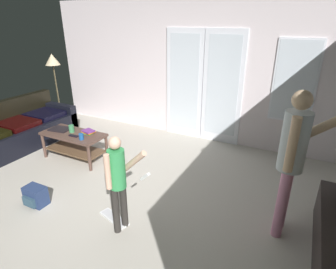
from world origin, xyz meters
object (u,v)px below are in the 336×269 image
coffee_table (74,140)px  loose_keyboard (114,218)px  cup_by_laptop (81,137)px  cup_near_edge (71,129)px  backpack (35,196)px  person_child (118,177)px  leather_couch (17,132)px  laptop_closed (60,129)px  person_adult (293,154)px  tv_remote_black (73,136)px  book_stack (88,132)px  floor_lamp (53,65)px

coffee_table → loose_keyboard: size_ratio=2.39×
cup_by_laptop → cup_near_edge: bearing=156.6°
backpack → cup_near_edge: size_ratio=2.27×
person_child → leather_couch: bearing=162.8°
laptop_closed → cup_by_laptop: bearing=-21.0°
person_adult → laptop_closed: person_adult is taller
cup_by_laptop → tv_remote_black: size_ratio=0.60×
coffee_table → person_adult: size_ratio=0.67×
backpack → cup_near_edge: bearing=113.3°
coffee_table → laptop_closed: bearing=177.1°
laptop_closed → cup_by_laptop: 0.65m
book_stack → cup_by_laptop: bearing=-73.8°
leather_couch → tv_remote_black: (1.46, 0.02, 0.19)m
laptop_closed → tv_remote_black: 0.44m
floor_lamp → tv_remote_black: (1.76, -1.32, -0.85)m
person_child → laptop_closed: person_child is taller
tv_remote_black → person_child: bearing=-32.5°
cup_by_laptop → tv_remote_black: cup_by_laptop is taller
person_adult → person_child: size_ratio=1.42×
tv_remote_black → book_stack: 0.25m
person_child → tv_remote_black: 1.92m
loose_keyboard → book_stack: 1.78m
laptop_closed → cup_near_edge: 0.27m
person_child → tv_remote_black: size_ratio=6.81×
floor_lamp → book_stack: floor_lamp is taller
person_child → cup_near_edge: (-1.80, 1.10, -0.16)m
person_child → loose_keyboard: 0.71m
loose_keyboard → laptop_closed: 2.19m
leather_couch → book_stack: bearing=7.7°
floor_lamp → cup_by_laptop: (1.97, -1.36, -0.81)m
tv_remote_black → backpack: bearing=-73.2°
person_child → loose_keyboard: bearing=154.1°
loose_keyboard → tv_remote_black: (-1.46, 0.89, 0.47)m
book_stack → cup_near_edge: bearing=-166.0°
loose_keyboard → cup_near_edge: cup_near_edge is taller
leather_couch → person_adult: size_ratio=1.31×
tv_remote_black → book_stack: (0.14, 0.20, 0.02)m
leather_couch → loose_keyboard: bearing=-16.6°
cup_by_laptop → coffee_table: bearing=157.0°
leather_couch → floor_lamp: floor_lamp is taller
coffee_table → cup_by_laptop: size_ratio=10.75×
loose_keyboard → tv_remote_black: bearing=148.7°
person_adult → loose_keyboard: 2.17m
person_adult → floor_lamp: 5.26m
cup_by_laptop → book_stack: size_ratio=0.46×
floor_lamp → book_stack: bearing=-30.6°
cup_near_edge → tv_remote_black: 0.21m
book_stack → floor_lamp: bearing=149.4°
floor_lamp → book_stack: (1.90, -1.12, -0.82)m
laptop_closed → backpack: bearing=-64.6°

